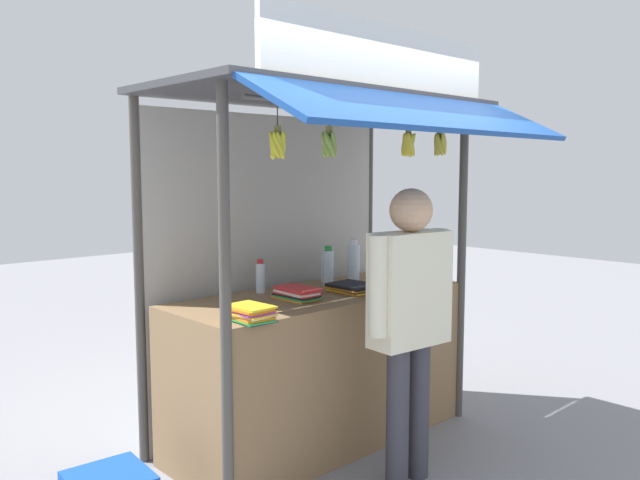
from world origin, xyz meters
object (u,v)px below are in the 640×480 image
object	(u,v)px
banana_bunch_inner_left	(278,145)
banana_bunch_rightmost	(440,144)
water_bottle_back_right	(328,267)
banana_bunch_inner_right	(329,144)
water_bottle_back_left	(385,264)
magazine_stack_rear_center	(353,288)
vendor_person	(410,308)
water_bottle_front_left	(353,263)
magazine_stack_center	(297,293)
water_bottle_front_right	(260,277)
magazine_stack_right	(250,313)
water_bottle_mid_right	(325,267)
banana_bunch_leftmost	(408,144)
magazine_stack_far_left	(406,282)

from	to	relation	value
banana_bunch_inner_left	banana_bunch_rightmost	bearing A→B (deg)	-0.10
water_bottle_back_right	banana_bunch_inner_right	size ratio (longest dim) A/B	1.01
banana_bunch_inner_right	water_bottle_back_left	bearing A→B (deg)	26.64
water_bottle_back_right	magazine_stack_rear_center	bearing A→B (deg)	-99.43
banana_bunch_inner_right	vendor_person	size ratio (longest dim) A/B	0.16
water_bottle_front_left	banana_bunch_inner_left	world-z (taller)	banana_bunch_inner_left
magazine_stack_center	banana_bunch_inner_right	distance (m)	1.02
water_bottle_front_right	magazine_stack_center	size ratio (longest dim) A/B	0.73
water_bottle_front_right	banana_bunch_rightmost	xyz separation A→B (m)	(0.87, -0.78, 0.87)
water_bottle_back_left	magazine_stack_right	world-z (taller)	water_bottle_back_left
water_bottle_mid_right	banana_bunch_leftmost	bearing A→B (deg)	-92.98
water_bottle_back_right	vendor_person	bearing A→B (deg)	-106.36
water_bottle_front_left	banana_bunch_leftmost	xyz separation A→B (m)	(-0.15, -0.61, 0.81)
water_bottle_front_left	magazine_stack_rear_center	distance (m)	0.35
water_bottle_front_right	banana_bunch_inner_left	size ratio (longest dim) A/B	0.77
water_bottle_back_left	magazine_stack_far_left	xyz separation A→B (m)	(-0.07, -0.26, -0.09)
magazine_stack_rear_center	vendor_person	bearing A→B (deg)	-109.25
water_bottle_front_left	magazine_stack_right	xyz separation A→B (m)	(-1.24, -0.43, -0.10)
magazine_stack_center	banana_bunch_inner_left	world-z (taller)	banana_bunch_inner_left
water_bottle_front_left	magazine_stack_rear_center	xyz separation A→B (m)	(-0.24, -0.23, -0.12)
banana_bunch_rightmost	banana_bunch_inner_right	xyz separation A→B (m)	(-0.99, 0.00, -0.03)
water_bottle_mid_right	magazine_stack_center	world-z (taller)	water_bottle_mid_right
water_bottle_front_left	banana_bunch_inner_right	world-z (taller)	banana_bunch_inner_right
water_bottle_front_left	banana_bunch_leftmost	size ratio (longest dim) A/B	1.21
water_bottle_mid_right	magazine_stack_center	xyz separation A→B (m)	(-0.56, -0.34, -0.07)
magazine_stack_rear_center	banana_bunch_inner_left	xyz separation A→B (m)	(-0.95, -0.38, 0.90)
banana_bunch_inner_right	banana_bunch_inner_left	world-z (taller)	same
water_bottle_mid_right	water_bottle_back_left	xyz separation A→B (m)	(0.40, -0.22, 0.00)
water_bottle_front_right	water_bottle_mid_right	size ratio (longest dim) A/B	0.94
water_bottle_back_right	water_bottle_back_left	bearing A→B (deg)	-12.86
water_bottle_back_right	banana_bunch_inner_left	xyz separation A→B (m)	(-1.00, -0.67, 0.80)
magazine_stack_far_left	banana_bunch_rightmost	size ratio (longest dim) A/B	1.29
water_bottle_front_right	banana_bunch_inner_right	bearing A→B (deg)	-99.31
water_bottle_front_left	banana_bunch_inner_right	size ratio (longest dim) A/B	1.14
banana_bunch_inner_right	magazine_stack_far_left	bearing A→B (deg)	16.19
water_bottle_front_left	water_bottle_back_right	world-z (taller)	water_bottle_front_left
magazine_stack_center	banana_bunch_rightmost	bearing A→B (deg)	-27.88
vendor_person	banana_bunch_inner_left	bearing A→B (deg)	-16.11
water_bottle_back_left	magazine_stack_far_left	bearing A→B (deg)	-104.39
magazine_stack_rear_center	vendor_person	xyz separation A→B (m)	(-0.23, -0.66, 0.00)
water_bottle_back_left	banana_bunch_inner_left	xyz separation A→B (m)	(-1.48, -0.56, 0.81)
water_bottle_front_left	banana_bunch_leftmost	bearing A→B (deg)	-104.25
water_bottle_back_left	vendor_person	xyz separation A→B (m)	(-0.76, -0.84, -0.09)
magazine_stack_right	banana_bunch_leftmost	xyz separation A→B (m)	(1.08, -0.18, 0.92)
magazine_stack_right	water_bottle_front_left	bearing A→B (deg)	19.09
magazine_stack_far_left	banana_bunch_leftmost	bearing A→B (deg)	-141.05
banana_bunch_inner_right	banana_bunch_leftmost	distance (m)	0.68
water_bottle_back_left	banana_bunch_inner_right	world-z (taller)	banana_bunch_inner_right
magazine_stack_right	magazine_stack_far_left	bearing A→B (deg)	4.89
water_bottle_back_right	water_bottle_back_left	xyz separation A→B (m)	(0.48, -0.11, -0.01)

